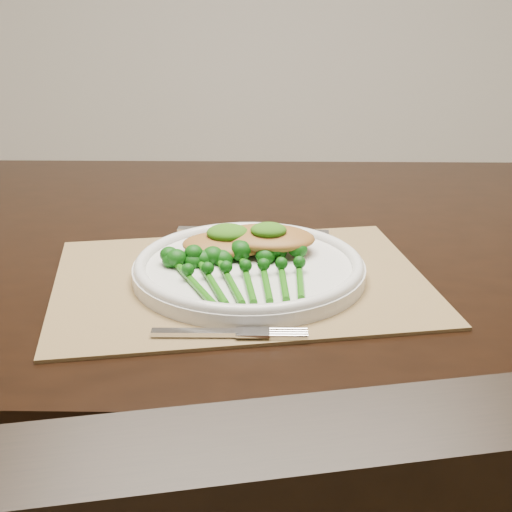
{
  "coord_description": "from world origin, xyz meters",
  "views": [
    {
      "loc": [
        -0.06,
        -0.89,
        1.11
      ],
      "look_at": [
        -0.1,
        -0.06,
        0.78
      ],
      "focal_mm": 50.0,
      "sensor_mm": 36.0,
      "label": 1
    }
  ],
  "objects_px": {
    "placemat": "(241,281)",
    "dinner_plate": "(249,267)",
    "chicken_fillet_left": "(227,244)",
    "dining_table": "(261,448)",
    "broccolini_bundle": "(247,279)"
  },
  "relations": [
    {
      "from": "chicken_fillet_left",
      "to": "dining_table",
      "type": "bearing_deg",
      "value": 69.62
    },
    {
      "from": "placemat",
      "to": "chicken_fillet_left",
      "type": "distance_m",
      "value": 0.06
    },
    {
      "from": "dinner_plate",
      "to": "broccolini_bundle",
      "type": "relative_size",
      "value": 1.49
    },
    {
      "from": "dining_table",
      "to": "dinner_plate",
      "type": "bearing_deg",
      "value": -95.15
    },
    {
      "from": "chicken_fillet_left",
      "to": "broccolini_bundle",
      "type": "distance_m",
      "value": 0.1
    },
    {
      "from": "placemat",
      "to": "broccolini_bundle",
      "type": "bearing_deg",
      "value": -88.53
    },
    {
      "from": "broccolini_bundle",
      "to": "placemat",
      "type": "bearing_deg",
      "value": 90.35
    },
    {
      "from": "dining_table",
      "to": "dinner_plate",
      "type": "distance_m",
      "value": 0.42
    },
    {
      "from": "placemat",
      "to": "dinner_plate",
      "type": "xyz_separation_m",
      "value": [
        0.01,
        0.01,
        0.02
      ]
    },
    {
      "from": "dining_table",
      "to": "broccolini_bundle",
      "type": "height_order",
      "value": "broccolini_bundle"
    },
    {
      "from": "dinner_plate",
      "to": "placemat",
      "type": "bearing_deg",
      "value": -143.64
    },
    {
      "from": "dining_table",
      "to": "placemat",
      "type": "xyz_separation_m",
      "value": [
        -0.02,
        -0.17,
        0.37
      ]
    },
    {
      "from": "dining_table",
      "to": "placemat",
      "type": "bearing_deg",
      "value": -98.42
    },
    {
      "from": "dinner_plate",
      "to": "broccolini_bundle",
      "type": "bearing_deg",
      "value": -89.35
    },
    {
      "from": "chicken_fillet_left",
      "to": "broccolini_bundle",
      "type": "height_order",
      "value": "same"
    }
  ]
}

